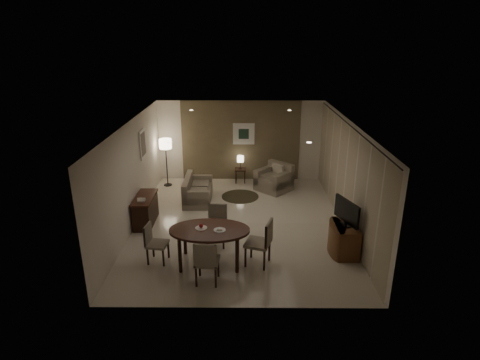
{
  "coord_description": "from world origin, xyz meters",
  "views": [
    {
      "loc": [
        0.07,
        -9.61,
        4.73
      ],
      "look_at": [
        0.0,
        0.2,
        1.15
      ],
      "focal_mm": 30.0,
      "sensor_mm": 36.0,
      "label": 1
    }
  ],
  "objects_px": {
    "tv_cabinet": "(345,239)",
    "chair_near": "(207,261)",
    "chair_far": "(216,226)",
    "chair_right": "(258,242)",
    "side_table": "(240,175)",
    "floor_lamp": "(167,163)",
    "armchair": "(274,178)",
    "sofa": "(198,189)",
    "chair_left": "(157,244)",
    "console_desk": "(145,210)",
    "dining_table": "(210,246)"
  },
  "relations": [
    {
      "from": "tv_cabinet",
      "to": "chair_right",
      "type": "height_order",
      "value": "chair_right"
    },
    {
      "from": "chair_far",
      "to": "console_desk",
      "type": "bearing_deg",
      "value": 154.77
    },
    {
      "from": "console_desk",
      "to": "chair_right",
      "type": "distance_m",
      "value": 3.51
    },
    {
      "from": "chair_right",
      "to": "side_table",
      "type": "xyz_separation_m",
      "value": [
        -0.4,
        5.15,
        -0.29
      ]
    },
    {
      "from": "armchair",
      "to": "side_table",
      "type": "height_order",
      "value": "armchair"
    },
    {
      "from": "dining_table",
      "to": "armchair",
      "type": "relative_size",
      "value": 1.81
    },
    {
      "from": "floor_lamp",
      "to": "chair_far",
      "type": "bearing_deg",
      "value": -64.79
    },
    {
      "from": "chair_right",
      "to": "sofa",
      "type": "bearing_deg",
      "value": -136.46
    },
    {
      "from": "chair_far",
      "to": "chair_right",
      "type": "distance_m",
      "value": 1.27
    },
    {
      "from": "side_table",
      "to": "console_desk",
      "type": "bearing_deg",
      "value": -128.16
    },
    {
      "from": "armchair",
      "to": "chair_right",
      "type": "bearing_deg",
      "value": -55.22
    },
    {
      "from": "tv_cabinet",
      "to": "chair_near",
      "type": "relative_size",
      "value": 0.93
    },
    {
      "from": "chair_far",
      "to": "chair_left",
      "type": "bearing_deg",
      "value": -143.15
    },
    {
      "from": "tv_cabinet",
      "to": "chair_left",
      "type": "height_order",
      "value": "chair_left"
    },
    {
      "from": "armchair",
      "to": "side_table",
      "type": "relative_size",
      "value": 2.04
    },
    {
      "from": "tv_cabinet",
      "to": "chair_far",
      "type": "bearing_deg",
      "value": 173.1
    },
    {
      "from": "tv_cabinet",
      "to": "chair_left",
      "type": "relative_size",
      "value": 1.02
    },
    {
      "from": "sofa",
      "to": "armchair",
      "type": "relative_size",
      "value": 1.61
    },
    {
      "from": "chair_right",
      "to": "chair_near",
      "type": "bearing_deg",
      "value": -38.32
    },
    {
      "from": "chair_left",
      "to": "console_desk",
      "type": "bearing_deg",
      "value": 28.05
    },
    {
      "from": "tv_cabinet",
      "to": "chair_near",
      "type": "xyz_separation_m",
      "value": [
        -3.04,
        -1.17,
        0.13
      ]
    },
    {
      "from": "sofa",
      "to": "tv_cabinet",
      "type": "bearing_deg",
      "value": -130.16
    },
    {
      "from": "dining_table",
      "to": "sofa",
      "type": "height_order",
      "value": "dining_table"
    },
    {
      "from": "side_table",
      "to": "chair_far",
      "type": "bearing_deg",
      "value": -97.13
    },
    {
      "from": "chair_near",
      "to": "chair_left",
      "type": "bearing_deg",
      "value": -29.38
    },
    {
      "from": "armchair",
      "to": "side_table",
      "type": "bearing_deg",
      "value": -171.03
    },
    {
      "from": "tv_cabinet",
      "to": "chair_left",
      "type": "xyz_separation_m",
      "value": [
        -4.18,
        -0.41,
        0.09
      ]
    },
    {
      "from": "chair_left",
      "to": "tv_cabinet",
      "type": "bearing_deg",
      "value": -76.76
    },
    {
      "from": "chair_left",
      "to": "armchair",
      "type": "height_order",
      "value": "chair_left"
    },
    {
      "from": "armchair",
      "to": "sofa",
      "type": "bearing_deg",
      "value": -116.19
    },
    {
      "from": "chair_left",
      "to": "floor_lamp",
      "type": "height_order",
      "value": "floor_lamp"
    },
    {
      "from": "tv_cabinet",
      "to": "console_desk",
      "type": "bearing_deg",
      "value": 162.95
    },
    {
      "from": "tv_cabinet",
      "to": "chair_near",
      "type": "bearing_deg",
      "value": -158.96
    },
    {
      "from": "console_desk",
      "to": "armchair",
      "type": "bearing_deg",
      "value": 34.29
    },
    {
      "from": "chair_far",
      "to": "chair_left",
      "type": "height_order",
      "value": "chair_far"
    },
    {
      "from": "dining_table",
      "to": "chair_far",
      "type": "bearing_deg",
      "value": 83.54
    },
    {
      "from": "chair_right",
      "to": "side_table",
      "type": "height_order",
      "value": "chair_right"
    },
    {
      "from": "chair_left",
      "to": "armchair",
      "type": "xyz_separation_m",
      "value": [
        2.85,
        4.33,
        -0.01
      ]
    },
    {
      "from": "chair_right",
      "to": "chair_left",
      "type": "bearing_deg",
      "value": -73.85
    },
    {
      "from": "side_table",
      "to": "sofa",
      "type": "bearing_deg",
      "value": -128.2
    },
    {
      "from": "tv_cabinet",
      "to": "chair_near",
      "type": "distance_m",
      "value": 3.25
    },
    {
      "from": "console_desk",
      "to": "floor_lamp",
      "type": "height_order",
      "value": "floor_lamp"
    },
    {
      "from": "chair_left",
      "to": "sofa",
      "type": "height_order",
      "value": "chair_left"
    },
    {
      "from": "chair_far",
      "to": "armchair",
      "type": "bearing_deg",
      "value": 70.93
    },
    {
      "from": "chair_near",
      "to": "floor_lamp",
      "type": "bearing_deg",
      "value": -67.86
    },
    {
      "from": "console_desk",
      "to": "sofa",
      "type": "relative_size",
      "value": 0.78
    },
    {
      "from": "floor_lamp",
      "to": "chair_near",
      "type": "bearing_deg",
      "value": -72.05
    },
    {
      "from": "chair_near",
      "to": "sofa",
      "type": "height_order",
      "value": "chair_near"
    },
    {
      "from": "chair_far",
      "to": "chair_near",
      "type": "bearing_deg",
      "value": -88.12
    },
    {
      "from": "chair_far",
      "to": "side_table",
      "type": "distance_m",
      "value": 4.34
    }
  ]
}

